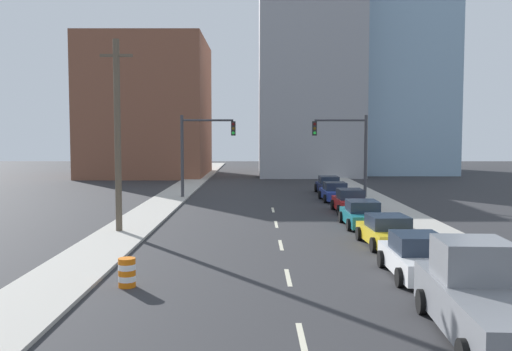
{
  "coord_description": "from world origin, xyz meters",
  "views": [
    {
      "loc": [
        -1.12,
        -5.68,
        4.95
      ],
      "look_at": [
        -1.06,
        32.52,
        2.2
      ],
      "focal_mm": 40.0,
      "sensor_mm": 36.0,
      "label": 1
    }
  ],
  "objects_px": {
    "sedan_red": "(349,202)",
    "sedan_blue": "(334,192)",
    "traffic_signal_left": "(196,145)",
    "sedan_yellow": "(387,232)",
    "traffic_barrel": "(126,273)",
    "sedan_navy": "(328,186)",
    "utility_pole_left_mid": "(117,135)",
    "traffic_signal_right": "(350,145)",
    "pickup_truck_gray": "(481,300)",
    "sedan_teal": "(361,215)",
    "sedan_white": "(416,257)"
  },
  "relations": [
    {
      "from": "sedan_red",
      "to": "sedan_blue",
      "type": "xyz_separation_m",
      "value": [
        -0.12,
        6.26,
        -0.04
      ]
    },
    {
      "from": "traffic_signal_left",
      "to": "sedan_red",
      "type": "relative_size",
      "value": 1.48
    },
    {
      "from": "traffic_signal_left",
      "to": "sedan_yellow",
      "type": "height_order",
      "value": "traffic_signal_left"
    },
    {
      "from": "traffic_barrel",
      "to": "sedan_navy",
      "type": "relative_size",
      "value": 0.21
    },
    {
      "from": "traffic_barrel",
      "to": "sedan_blue",
      "type": "height_order",
      "value": "sedan_blue"
    },
    {
      "from": "utility_pole_left_mid",
      "to": "sedan_navy",
      "type": "relative_size",
      "value": 2.13
    },
    {
      "from": "traffic_signal_right",
      "to": "sedan_yellow",
      "type": "bearing_deg",
      "value": -94.36
    },
    {
      "from": "sedan_blue",
      "to": "utility_pole_left_mid",
      "type": "bearing_deg",
      "value": -134.37
    },
    {
      "from": "pickup_truck_gray",
      "to": "sedan_navy",
      "type": "bearing_deg",
      "value": 92.36
    },
    {
      "from": "sedan_teal",
      "to": "sedan_navy",
      "type": "height_order",
      "value": "sedan_navy"
    },
    {
      "from": "traffic_signal_right",
      "to": "sedan_teal",
      "type": "relative_size",
      "value": 1.44
    },
    {
      "from": "sedan_teal",
      "to": "sedan_blue",
      "type": "height_order",
      "value": "sedan_teal"
    },
    {
      "from": "sedan_navy",
      "to": "traffic_signal_right",
      "type": "bearing_deg",
      "value": -72.86
    },
    {
      "from": "sedan_red",
      "to": "sedan_white",
      "type": "bearing_deg",
      "value": -92.11
    },
    {
      "from": "traffic_signal_left",
      "to": "sedan_white",
      "type": "distance_m",
      "value": 26.69
    },
    {
      "from": "traffic_barrel",
      "to": "utility_pole_left_mid",
      "type": "bearing_deg",
      "value": 104.85
    },
    {
      "from": "sedan_navy",
      "to": "sedan_yellow",
      "type": "bearing_deg",
      "value": -91.77
    },
    {
      "from": "sedan_blue",
      "to": "sedan_teal",
      "type": "bearing_deg",
      "value": -92.83
    },
    {
      "from": "utility_pole_left_mid",
      "to": "sedan_red",
      "type": "height_order",
      "value": "utility_pole_left_mid"
    },
    {
      "from": "sedan_teal",
      "to": "traffic_signal_right",
      "type": "bearing_deg",
      "value": 83.37
    },
    {
      "from": "pickup_truck_gray",
      "to": "sedan_navy",
      "type": "xyz_separation_m",
      "value": [
        0.6,
        33.98,
        -0.24
      ]
    },
    {
      "from": "traffic_signal_right",
      "to": "sedan_red",
      "type": "bearing_deg",
      "value": -99.3
    },
    {
      "from": "pickup_truck_gray",
      "to": "sedan_navy",
      "type": "distance_m",
      "value": 33.99
    },
    {
      "from": "sedan_navy",
      "to": "utility_pole_left_mid",
      "type": "bearing_deg",
      "value": -125.11
    },
    {
      "from": "traffic_barrel",
      "to": "sedan_white",
      "type": "height_order",
      "value": "sedan_white"
    },
    {
      "from": "utility_pole_left_mid",
      "to": "sedan_blue",
      "type": "height_order",
      "value": "utility_pole_left_mid"
    },
    {
      "from": "traffic_barrel",
      "to": "pickup_truck_gray",
      "type": "distance_m",
      "value": 10.73
    },
    {
      "from": "sedan_white",
      "to": "sedan_teal",
      "type": "bearing_deg",
      "value": 89.53
    },
    {
      "from": "sedan_teal",
      "to": "sedan_navy",
      "type": "bearing_deg",
      "value": 88.73
    },
    {
      "from": "pickup_truck_gray",
      "to": "sedan_teal",
      "type": "bearing_deg",
      "value": 92.63
    },
    {
      "from": "traffic_signal_left",
      "to": "sedan_yellow",
      "type": "bearing_deg",
      "value": -61.15
    },
    {
      "from": "sedan_white",
      "to": "sedan_blue",
      "type": "xyz_separation_m",
      "value": [
        0.28,
        22.78,
        -0.04
      ]
    },
    {
      "from": "sedan_teal",
      "to": "pickup_truck_gray",
      "type": "bearing_deg",
      "value": -90.74
    },
    {
      "from": "sedan_white",
      "to": "sedan_blue",
      "type": "distance_m",
      "value": 22.78
    },
    {
      "from": "traffic_barrel",
      "to": "sedan_yellow",
      "type": "bearing_deg",
      "value": 34.42
    },
    {
      "from": "sedan_white",
      "to": "sedan_teal",
      "type": "relative_size",
      "value": 0.99
    },
    {
      "from": "traffic_signal_right",
      "to": "sedan_navy",
      "type": "bearing_deg",
      "value": 108.29
    },
    {
      "from": "utility_pole_left_mid",
      "to": "traffic_barrel",
      "type": "relative_size",
      "value": 10.14
    },
    {
      "from": "pickup_truck_gray",
      "to": "sedan_white",
      "type": "bearing_deg",
      "value": 92.3
    },
    {
      "from": "traffic_barrel",
      "to": "sedan_teal",
      "type": "relative_size",
      "value": 0.21
    },
    {
      "from": "traffic_barrel",
      "to": "sedan_red",
      "type": "distance_m",
      "value": 20.58
    },
    {
      "from": "sedan_teal",
      "to": "sedan_red",
      "type": "xyz_separation_m",
      "value": [
        0.29,
        5.68,
        0.03
      ]
    },
    {
      "from": "traffic_signal_right",
      "to": "sedan_teal",
      "type": "xyz_separation_m",
      "value": [
        -1.58,
        -13.59,
        -3.52
      ]
    },
    {
      "from": "sedan_red",
      "to": "pickup_truck_gray",
      "type": "bearing_deg",
      "value": -92.03
    },
    {
      "from": "traffic_signal_left",
      "to": "sedan_navy",
      "type": "xyz_separation_m",
      "value": [
        10.65,
        3.62,
        -3.49
      ]
    },
    {
      "from": "sedan_yellow",
      "to": "sedan_navy",
      "type": "distance_m",
      "value": 22.52
    },
    {
      "from": "sedan_yellow",
      "to": "pickup_truck_gray",
      "type": "bearing_deg",
      "value": -94.39
    },
    {
      "from": "sedan_white",
      "to": "sedan_red",
      "type": "distance_m",
      "value": 16.52
    },
    {
      "from": "sedan_yellow",
      "to": "traffic_signal_left",
      "type": "bearing_deg",
      "value": 116.24
    },
    {
      "from": "utility_pole_left_mid",
      "to": "sedan_blue",
      "type": "xyz_separation_m",
      "value": [
        12.77,
        14.01,
        -4.3
      ]
    }
  ]
}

